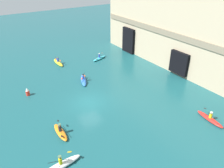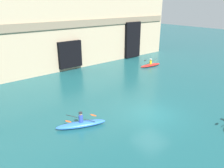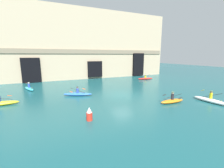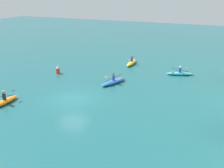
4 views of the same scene
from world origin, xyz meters
name	(u,v)px [view 1 (image 1 of 4)]	position (x,y,z in m)	size (l,w,h in m)	color
ground_plane	(89,103)	(0.00, 0.00, 0.00)	(120.00, 120.00, 0.00)	#195156
cliff_bluff	(199,24)	(0.53, 17.75, 7.02)	(35.68, 7.18, 14.12)	tan
kayak_yellow	(58,62)	(-12.96, 1.25, 0.26)	(3.38, 0.70, 1.18)	yellow
kayak_blue	(83,80)	(-5.18, 1.90, 0.23)	(3.46, 1.95, 1.12)	blue
kayak_red	(210,119)	(10.00, 8.99, 0.22)	(3.34, 1.06, 1.05)	red
kayak_orange	(60,132)	(3.25, -4.91, 0.25)	(2.86, 0.73, 1.19)	orange
kayak_white	(61,165)	(7.04, -6.40, 0.25)	(0.97, 3.56, 1.25)	white
kayak_cyan	(99,58)	(-10.93, 7.93, 0.21)	(1.72, 3.19, 1.07)	#33B2C6
marker_buoy	(28,92)	(-5.75, -5.59, 0.48)	(0.46, 0.46, 1.05)	red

